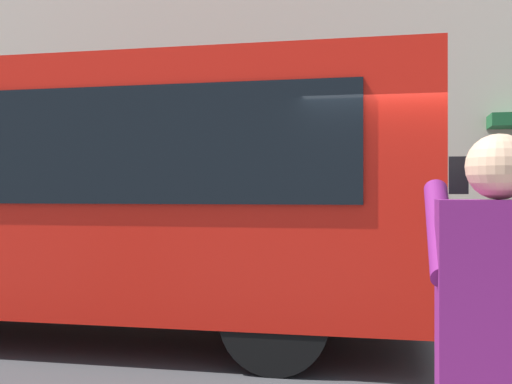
% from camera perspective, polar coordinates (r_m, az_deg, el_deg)
% --- Properties ---
extents(ground_plane, '(60.00, 60.00, 0.00)m').
position_cam_1_polar(ground_plane, '(6.81, 16.22, -14.12)').
color(ground_plane, '#38383A').
extents(red_bus, '(9.05, 2.54, 3.08)m').
position_cam_1_polar(red_bus, '(7.93, -18.73, 0.14)').
color(red_bus, red).
rests_on(red_bus, ground_plane).
extents(pedestrian_photographer, '(0.53, 0.52, 1.70)m').
position_cam_1_polar(pedestrian_photographer, '(2.33, 20.98, -12.77)').
color(pedestrian_photographer, '#4C4238').
rests_on(pedestrian_photographer, sidewalk_curb).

